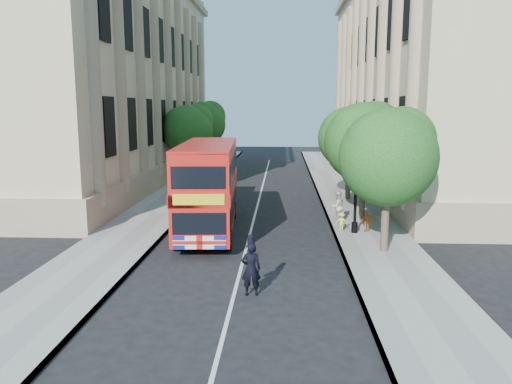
# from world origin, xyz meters

# --- Properties ---
(ground) EXTENTS (120.00, 120.00, 0.00)m
(ground) POSITION_xyz_m (0.00, 0.00, 0.00)
(ground) COLOR black
(ground) RESTS_ON ground
(pavement_right) EXTENTS (3.50, 80.00, 0.12)m
(pavement_right) POSITION_xyz_m (5.75, 10.00, 0.06)
(pavement_right) COLOR gray
(pavement_right) RESTS_ON ground
(pavement_left) EXTENTS (3.50, 80.00, 0.12)m
(pavement_left) POSITION_xyz_m (-5.75, 10.00, 0.06)
(pavement_left) COLOR gray
(pavement_left) RESTS_ON ground
(building_right) EXTENTS (12.00, 38.00, 18.00)m
(building_right) POSITION_xyz_m (13.80, 24.00, 9.00)
(building_right) COLOR tan
(building_right) RESTS_ON ground
(building_left) EXTENTS (12.00, 38.00, 18.00)m
(building_left) POSITION_xyz_m (-13.80, 24.00, 9.00)
(building_left) COLOR tan
(building_left) RESTS_ON ground
(tree_right_near) EXTENTS (4.00, 4.00, 6.08)m
(tree_right_near) POSITION_xyz_m (5.84, 3.03, 4.25)
(tree_right_near) COLOR #473828
(tree_right_near) RESTS_ON ground
(tree_right_mid) EXTENTS (4.20, 4.20, 6.37)m
(tree_right_mid) POSITION_xyz_m (5.84, 9.03, 4.45)
(tree_right_mid) COLOR #473828
(tree_right_mid) RESTS_ON ground
(tree_right_far) EXTENTS (4.00, 4.00, 6.15)m
(tree_right_far) POSITION_xyz_m (5.84, 15.03, 4.31)
(tree_right_far) COLOR #473828
(tree_right_far) RESTS_ON ground
(tree_left_far) EXTENTS (4.00, 4.00, 6.30)m
(tree_left_far) POSITION_xyz_m (-5.96, 22.03, 4.44)
(tree_left_far) COLOR #473828
(tree_left_far) RESTS_ON ground
(tree_left_back) EXTENTS (4.20, 4.20, 6.65)m
(tree_left_back) POSITION_xyz_m (-5.96, 30.03, 4.71)
(tree_left_back) COLOR #473828
(tree_left_back) RESTS_ON ground
(lamp_post) EXTENTS (0.32, 0.32, 5.16)m
(lamp_post) POSITION_xyz_m (5.00, 6.00, 2.51)
(lamp_post) COLOR black
(lamp_post) RESTS_ON pavement_right
(double_decker_bus) EXTENTS (3.03, 9.35, 4.25)m
(double_decker_bus) POSITION_xyz_m (-2.03, 6.23, 2.35)
(double_decker_bus) COLOR #AE120C
(double_decker_bus) RESTS_ON ground
(box_van) EXTENTS (1.99, 4.68, 2.65)m
(box_van) POSITION_xyz_m (-2.90, 13.73, 1.30)
(box_van) COLOR black
(box_van) RESTS_ON ground
(police_constable) EXTENTS (0.69, 0.50, 1.76)m
(police_constable) POSITION_xyz_m (0.56, -2.00, 0.88)
(police_constable) COLOR black
(police_constable) RESTS_ON ground
(woman_pedestrian) EXTENTS (1.00, 0.93, 1.65)m
(woman_pedestrian) POSITION_xyz_m (4.40, 8.15, 0.94)
(woman_pedestrian) COLOR beige
(woman_pedestrian) RESTS_ON pavement_right
(child_a) EXTENTS (0.61, 0.30, 1.01)m
(child_a) POSITION_xyz_m (5.61, 6.17, 0.63)
(child_a) COLOR orange
(child_a) RESTS_ON pavement_right
(child_b) EXTENTS (0.64, 0.42, 0.93)m
(child_b) POSITION_xyz_m (4.40, 6.20, 0.58)
(child_b) COLOR #D6D649
(child_b) RESTS_ON pavement_right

